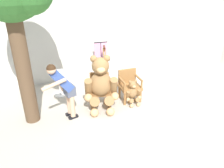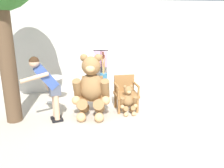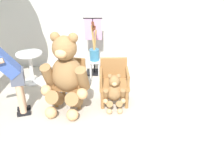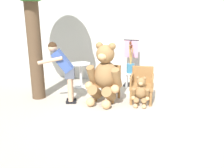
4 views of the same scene
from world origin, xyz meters
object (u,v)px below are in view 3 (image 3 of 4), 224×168
(wooden_chair_left, at_px, (71,80))
(white_stool, at_px, (95,64))
(teddy_bear_large, at_px, (66,74))
(brush_bucket, at_px, (94,52))
(wooden_chair_right, at_px, (114,80))
(round_side_table, at_px, (31,65))
(teddy_bear_small, at_px, (114,92))
(person_visitor, at_px, (7,70))
(clothing_display_stand, at_px, (94,45))

(wooden_chair_left, xyz_separation_m, white_stool, (0.40, 1.02, -0.11))
(teddy_bear_large, bearing_deg, white_stool, 71.77)
(brush_bucket, bearing_deg, white_stool, -78.44)
(wooden_chair_right, xyz_separation_m, round_side_table, (-1.86, 0.78, -0.01))
(teddy_bear_large, relative_size, round_side_table, 2.03)
(teddy_bear_small, relative_size, white_stool, 1.54)
(person_visitor, distance_m, brush_bucket, 2.04)
(wooden_chair_right, height_order, teddy_bear_small, wooden_chair_right)
(round_side_table, bearing_deg, person_visitor, -88.05)
(teddy_bear_large, relative_size, clothing_display_stand, 1.07)
(wooden_chair_left, xyz_separation_m, brush_bucket, (0.40, 1.02, 0.21))
(round_side_table, bearing_deg, clothing_display_stand, 21.59)
(teddy_bear_small, xyz_separation_m, white_stool, (-0.45, 1.30, 0.01))
(person_visitor, xyz_separation_m, round_side_table, (-0.04, 1.26, -0.45))
(white_stool, xyz_separation_m, round_side_table, (-1.41, -0.24, 0.09))
(round_side_table, bearing_deg, brush_bucket, 9.62)
(teddy_bear_small, bearing_deg, brush_bucket, 109.24)
(wooden_chair_right, relative_size, teddy_bear_large, 0.59)
(round_side_table, bearing_deg, wooden_chair_left, -37.58)
(wooden_chair_left, relative_size, teddy_bear_large, 0.59)
(round_side_table, distance_m, clothing_display_stand, 1.50)
(round_side_table, bearing_deg, teddy_bear_small, -29.61)
(teddy_bear_large, relative_size, person_visitor, 0.99)
(brush_bucket, bearing_deg, round_side_table, -170.38)
(white_stool, bearing_deg, clothing_display_stand, 97.33)
(white_stool, relative_size, clothing_display_stand, 0.34)
(person_visitor, distance_m, clothing_display_stand, 2.25)
(wooden_chair_right, relative_size, white_stool, 1.87)
(wooden_chair_right, bearing_deg, round_side_table, 157.24)
(wooden_chair_left, distance_m, wooden_chair_right, 0.85)
(brush_bucket, distance_m, round_side_table, 1.45)
(wooden_chair_right, bearing_deg, brush_bucket, 113.77)
(clothing_display_stand, bearing_deg, wooden_chair_right, -69.76)
(wooden_chair_left, bearing_deg, person_visitor, -153.84)
(round_side_table, bearing_deg, teddy_bear_large, -46.36)
(round_side_table, relative_size, clothing_display_stand, 0.53)
(wooden_chair_left, bearing_deg, teddy_bear_small, -18.17)
(person_visitor, bearing_deg, brush_bucket, 47.59)
(wooden_chair_left, distance_m, round_side_table, 1.28)
(teddy_bear_small, height_order, clothing_display_stand, clothing_display_stand)
(teddy_bear_small, bearing_deg, teddy_bear_large, 178.64)
(teddy_bear_large, bearing_deg, round_side_table, 133.64)
(clothing_display_stand, bearing_deg, person_visitor, -126.42)
(wooden_chair_right, distance_m, teddy_bear_small, 0.30)
(wooden_chair_left, relative_size, clothing_display_stand, 0.63)
(wooden_chair_left, height_order, teddy_bear_large, teddy_bear_large)
(round_side_table, bearing_deg, wooden_chair_right, -22.76)
(white_stool, relative_size, round_side_table, 0.64)
(teddy_bear_small, distance_m, brush_bucket, 1.41)
(wooden_chair_right, height_order, teddy_bear_large, teddy_bear_large)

